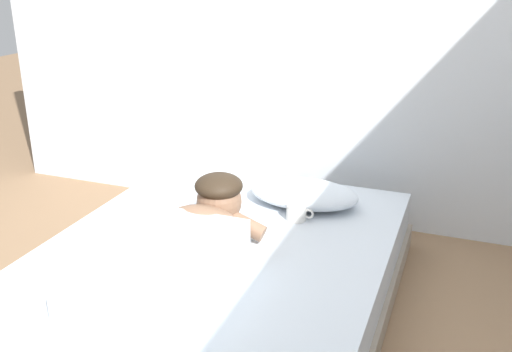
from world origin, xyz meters
TOP-DOWN VIEW (x-y plane):
  - bed at (-0.05, 0.23)m, footprint 1.39×1.95m
  - pillow at (0.16, 0.87)m, footprint 0.52×0.32m
  - person_lying at (-0.08, 0.08)m, footprint 0.43×0.92m
  - coffee_cup at (0.18, 0.69)m, footprint 0.13×0.09m
  - cell_phone at (0.01, 0.01)m, footprint 0.07×0.14m

SIDE VIEW (x-z plane):
  - bed at x=-0.05m, z-range 0.00..0.29m
  - cell_phone at x=0.01m, z-range 0.30..0.30m
  - coffee_cup at x=0.18m, z-range 0.30..0.37m
  - pillow at x=0.16m, z-range 0.30..0.41m
  - person_lying at x=-0.08m, z-range 0.27..0.54m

